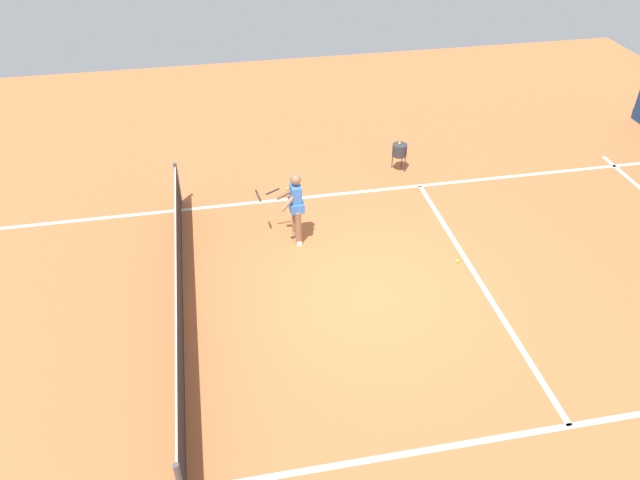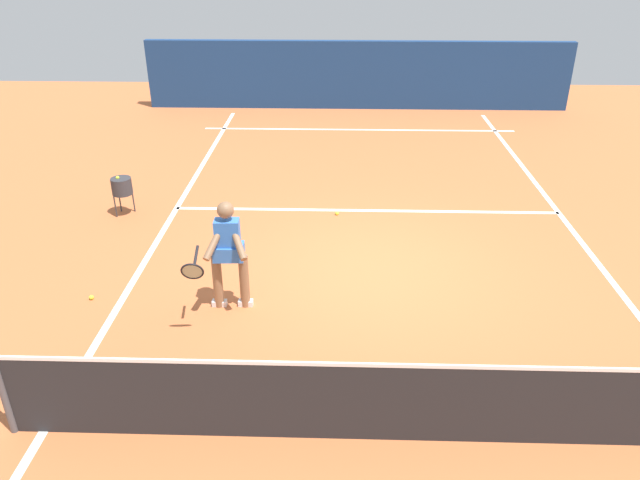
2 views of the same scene
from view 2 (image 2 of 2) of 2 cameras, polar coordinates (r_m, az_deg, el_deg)
The scene contains 11 objects.
ground_plane at distance 9.26m, azimuth 4.88°, elevation -2.72°, with size 25.47×25.47×0.00m, color #C66638.
court_back_wall at distance 17.90m, azimuth 3.58°, elevation 15.31°, with size 12.07×0.24×1.90m, color navy.
baseline_marking at distance 16.00m, azimuth 3.68°, elevation 10.38°, with size 8.07×0.10×0.01m, color white.
service_line_marking at distance 11.18m, azimuth 4.38°, elevation 2.81°, with size 7.07×0.10×0.01m, color white.
sideline_left_marking at distance 10.10m, azimuth 25.35°, elevation -2.76°, with size 0.10×17.60×0.01m, color white.
sideline_right_marking at distance 9.71m, azimuth -16.43°, elevation -2.28°, with size 0.10×17.60×0.01m, color white.
court_net at distance 6.14m, azimuth 6.58°, elevation -15.01°, with size 7.75×0.08×1.04m.
tennis_player at distance 7.99m, azimuth -8.73°, elevation -1.15°, with size 0.76×0.95×1.55m.
tennis_ball_near at distance 9.05m, azimuth -20.82°, elevation -5.10°, with size 0.07×0.07×0.07m, color #D1E533.
tennis_ball_mid at distance 10.97m, azimuth 1.62°, elevation 2.54°, with size 0.07×0.07×0.07m, color #D1E533.
ball_hopper at distance 11.36m, azimuth -18.26°, elevation 4.84°, with size 0.36×0.36×0.74m.
Camera 2 is at (0.54, 8.02, 4.58)m, focal length 33.81 mm.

